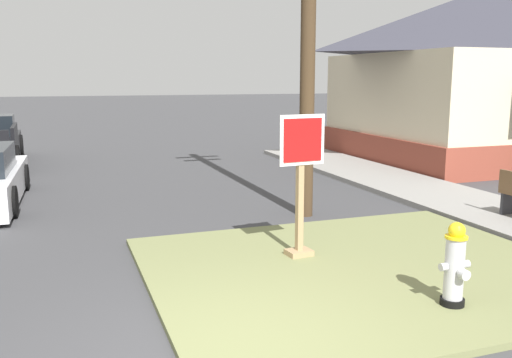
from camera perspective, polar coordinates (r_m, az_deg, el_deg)
grass_corner_patch at (r=7.88m, az=10.69°, el=-9.10°), size 5.76×4.89×0.08m
sidewalk_strip at (r=13.25m, az=17.39°, el=-1.35°), size 2.20×15.75×0.12m
fire_hydrant at (r=6.74m, az=19.67°, el=-8.41°), size 0.38×0.34×0.97m
stop_sign at (r=7.98m, az=4.57°, el=-1.05°), size 0.71×0.32×2.05m
manhole_cover at (r=8.29m, az=-6.42°, el=-8.23°), size 0.70×0.70×0.02m
corner_house at (r=19.98m, az=23.23°, el=10.19°), size 9.28×8.38×5.58m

